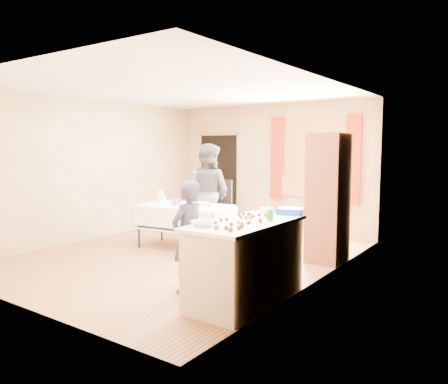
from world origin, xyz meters
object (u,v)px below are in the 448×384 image
Objects in this scene: woman at (208,193)px; party_table at (185,223)px; chair at (217,222)px; girl at (188,237)px; cabinet at (328,198)px; counter at (246,262)px.

party_table is at bearing 87.97° from woman.
girl is (1.44, -2.59, 0.34)m from chair.
cabinet reaches higher than chair.
girl reaches higher than party_table.
party_table is 0.79m from woman.
girl is at bearing 120.41° from woman.
counter is 3.17m from woman.
cabinet is 1.08× the size of woman.
chair is at bearing -147.64° from girl.
counter is 0.78m from girl.
woman reaches higher than party_table.
woman reaches higher than chair.
cabinet is 2.22m from counter.
cabinet is at bearing 176.55° from woman.
cabinet is 2.44m from party_table.
party_table is at bearing 144.64° from counter.
counter reaches higher than party_table.
cabinet is 2.39m from chair.
chair is at bearing 81.01° from party_table.
cabinet is 2.44m from girl.
counter is at bearing -42.39° from party_table.
party_table is 2.26m from girl.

